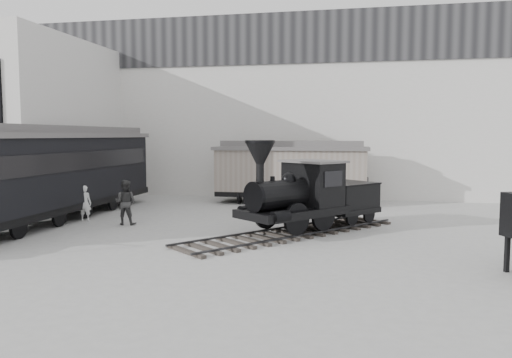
% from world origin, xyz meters
% --- Properties ---
extents(ground, '(90.00, 90.00, 0.00)m').
position_xyz_m(ground, '(0.00, 0.00, 0.00)').
color(ground, '#9E9E9B').
extents(north_wall, '(34.00, 2.51, 11.00)m').
position_xyz_m(north_wall, '(0.00, 14.98, 5.55)').
color(north_wall, silver).
rests_on(north_wall, ground).
extents(west_pavilion, '(7.00, 12.11, 9.00)m').
position_xyz_m(west_pavilion, '(-14.50, 9.96, 4.49)').
color(west_pavilion, silver).
rests_on(west_pavilion, ground).
extents(locomotive, '(7.99, 9.04, 3.51)m').
position_xyz_m(locomotive, '(1.86, 3.35, 1.30)').
color(locomotive, '#35312D').
rests_on(locomotive, ground).
extents(boxcar, '(8.51, 2.68, 3.48)m').
position_xyz_m(boxcar, '(0.20, 11.59, 1.83)').
color(boxcar, black).
rests_on(boxcar, ground).
extents(passenger_coach, '(3.25, 14.56, 3.89)m').
position_xyz_m(passenger_coach, '(-9.46, 4.13, 2.15)').
color(passenger_coach, black).
rests_on(passenger_coach, ground).
extents(visitor_a, '(0.62, 0.45, 1.58)m').
position_xyz_m(visitor_a, '(-8.03, 4.06, 0.79)').
color(visitor_a, silver).
rests_on(visitor_a, ground).
extents(visitor_b, '(0.97, 0.78, 1.91)m').
position_xyz_m(visitor_b, '(-5.82, 3.51, 0.96)').
color(visitor_b, '#343434').
rests_on(visitor_b, ground).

